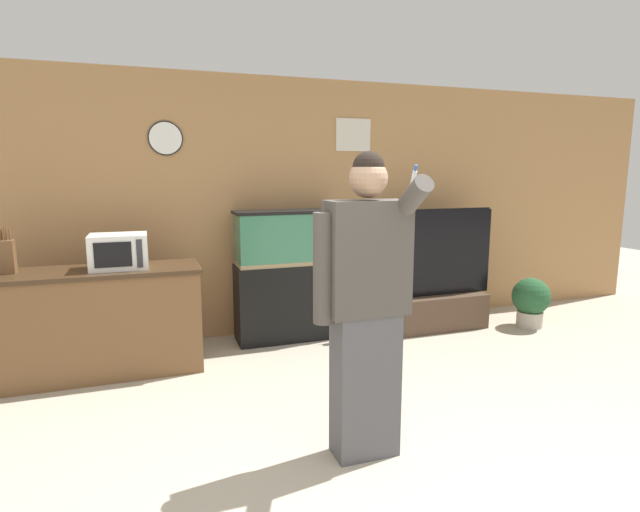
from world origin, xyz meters
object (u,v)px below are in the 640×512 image
counter_island (97,322)px  microwave (119,251)px  aquarium_on_stand (290,275)px  knife_block (4,256)px  potted_plant (531,300)px  person_standing (365,303)px  tv_on_stand (438,294)px

counter_island → microwave: size_ratio=3.77×
microwave → aquarium_on_stand: 1.63m
knife_block → aquarium_on_stand: (2.38, 0.29, -0.37)m
counter_island → potted_plant: (4.32, -0.16, -0.14)m
aquarium_on_stand → person_standing: size_ratio=0.73×
counter_island → microwave: (0.21, -0.01, 0.58)m
aquarium_on_stand → person_standing: person_standing is taller
microwave → counter_island: bearing=177.2°
knife_block → person_standing: (2.21, -1.89, -0.10)m
knife_block → potted_plant: bearing=-2.4°
microwave → person_standing: 2.29m
counter_island → tv_on_stand: 3.35m
aquarium_on_stand → knife_block: bearing=-173.2°
person_standing → aquarium_on_stand: bearing=85.5°
knife_block → potted_plant: knife_block is taller
tv_on_stand → person_standing: (-1.76, -1.98, 0.55)m
aquarium_on_stand → potted_plant: (2.56, -0.49, -0.35)m
microwave → potted_plant: bearing=-2.0°
knife_block → person_standing: 2.91m
knife_block → aquarium_on_stand: 2.42m
counter_island → aquarium_on_stand: size_ratio=1.30×
microwave → tv_on_stand: (3.14, 0.15, -0.65)m
aquarium_on_stand → tv_on_stand: size_ratio=1.01×
potted_plant → microwave: bearing=178.0°
knife_block → person_standing: bearing=-40.5°
counter_island → microwave: microwave is taller
counter_island → microwave: 0.62m
aquarium_on_stand → counter_island: bearing=-169.1°
aquarium_on_stand → tv_on_stand: 1.63m
microwave → person_standing: bearing=-53.0°
microwave → person_standing: person_standing is taller
knife_block → tv_on_stand: tv_on_stand is taller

